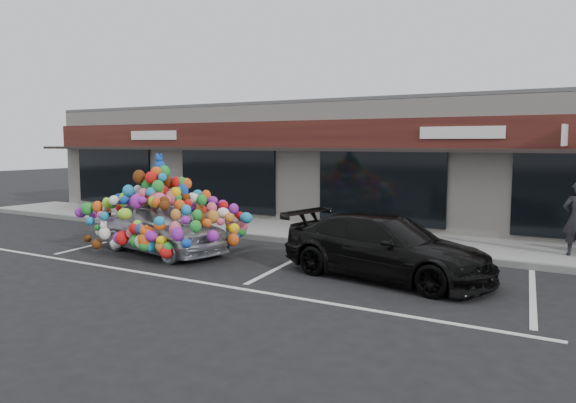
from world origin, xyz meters
The scene contains 10 objects.
ground centered at (0.00, 0.00, 0.00)m, with size 90.00×90.00×0.00m, color black.
shop_building centered at (0.00, 8.44, 2.16)m, with size 24.00×7.20×4.31m.
sidewalk centered at (0.00, 4.00, 0.07)m, with size 26.00×3.00×0.15m, color gray.
kerb centered at (0.00, 2.50, 0.07)m, with size 26.00×0.18×0.16m, color slate.
parking_stripe_left centered at (-3.20, 0.20, 0.00)m, with size 0.12×4.40×0.01m, color silver.
parking_stripe_mid centered at (2.80, 0.20, 0.00)m, with size 0.12×4.40×0.01m, color silver.
parking_stripe_right centered at (8.20, 0.20, 0.00)m, with size 0.12×4.40×0.01m, color silver.
lane_line centered at (2.00, -2.30, 0.00)m, with size 14.00×0.12×0.01m, color silver.
toy_car centered at (-0.69, -0.36, 0.86)m, with size 2.97×4.64×2.53m.
black_sedan centered at (5.33, 0.01, 0.67)m, with size 4.63×1.88×1.34m, color black.
Camera 1 is at (9.58, -11.05, 2.86)m, focal length 35.00 mm.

